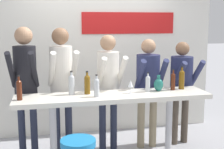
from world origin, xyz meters
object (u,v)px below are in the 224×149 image
(wine_bottle_5, at_px, (148,83))
(wine_glass_0, at_px, (131,84))
(wine_bottle_0, at_px, (72,84))
(wine_bottle_2, at_px, (173,81))
(person_center_right, at_px, (182,82))
(person_far_left, at_px, (25,76))
(tasting_table, at_px, (113,106))
(decorative_vase, at_px, (158,84))
(person_center_left, at_px, (108,79))
(person_left, at_px, (61,76))
(person_center, at_px, (148,81))
(wine_bottle_1, at_px, (182,79))
(wine_bottle_4, at_px, (87,83))
(wine_bottle_3, at_px, (19,89))
(wine_bottle_6, at_px, (97,87))

(wine_bottle_5, distance_m, wine_glass_0, 0.26)
(wine_bottle_0, distance_m, wine_bottle_2, 1.39)
(person_center_right, bearing_deg, person_far_left, 170.26)
(tasting_table, distance_m, decorative_vase, 0.70)
(person_far_left, distance_m, person_center_left, 1.16)
(person_left, distance_m, person_center, 1.28)
(person_center, xyz_separation_m, wine_bottle_0, (-1.17, -0.38, 0.09))
(person_center_right, distance_m, wine_bottle_1, 0.46)
(wine_glass_0, bearing_deg, wine_bottle_5, 10.66)
(wine_bottle_5, bearing_deg, tasting_table, -172.92)
(tasting_table, distance_m, wine_bottle_0, 0.62)
(wine_glass_0, relative_size, decorative_vase, 0.80)
(person_center_right, relative_size, wine_bottle_4, 5.32)
(person_left, height_order, wine_bottle_1, person_left)
(person_left, height_order, person_center, person_left)
(wine_bottle_3, bearing_deg, wine_bottle_0, 13.07)
(decorative_vase, bearing_deg, tasting_table, -173.49)
(person_left, xyz_separation_m, wine_glass_0, (0.87, -0.51, -0.06))
(person_center, xyz_separation_m, wine_bottle_1, (0.37, -0.37, 0.10))
(person_center, xyz_separation_m, wine_bottle_2, (0.22, -0.41, 0.08))
(person_center, xyz_separation_m, person_center_right, (0.55, 0.03, -0.03))
(wine_bottle_2, bearing_deg, person_center, 118.60)
(wine_bottle_4, bearing_deg, wine_bottle_1, 0.59)
(person_center_left, bearing_deg, wine_bottle_1, -26.85)
(tasting_table, relative_size, person_center, 1.53)
(wine_bottle_1, distance_m, wine_glass_0, 0.78)
(person_left, xyz_separation_m, wine_bottle_0, (0.10, -0.41, -0.04))
(tasting_table, xyz_separation_m, wine_bottle_4, (-0.33, 0.10, 0.29))
(tasting_table, bearing_deg, wine_bottle_2, 5.59)
(person_center, height_order, wine_bottle_0, person_center)
(decorative_vase, bearing_deg, wine_bottle_6, -170.56)
(person_left, bearing_deg, wine_glass_0, -37.00)
(person_center_left, bearing_deg, wine_bottle_4, -139.49)
(person_center_right, distance_m, wine_bottle_6, 1.55)
(wine_glass_0, bearing_deg, person_center, 49.70)
(wine_bottle_5, bearing_deg, wine_bottle_4, 176.92)
(wine_bottle_2, bearing_deg, wine_glass_0, -173.50)
(wine_bottle_4, xyz_separation_m, wine_bottle_5, (0.82, -0.04, -0.02))
(person_far_left, relative_size, wine_bottle_0, 5.94)
(person_left, height_order, person_center_left, person_left)
(wine_bottle_4, bearing_deg, wine_bottle_2, -0.98)
(tasting_table, bearing_deg, wine_bottle_6, -162.68)
(person_left, height_order, wine_bottle_2, person_left)
(wine_bottle_2, bearing_deg, decorative_vase, -177.21)
(tasting_table, height_order, wine_bottle_6, wine_bottle_6)
(person_center, distance_m, wine_bottle_2, 0.47)
(person_center_left, distance_m, wine_bottle_5, 0.63)
(person_center_right, xyz_separation_m, wine_bottle_5, (-0.71, -0.46, 0.10))
(wine_bottle_1, bearing_deg, person_center_left, 159.34)
(wine_bottle_1, height_order, wine_bottle_4, wine_bottle_1)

